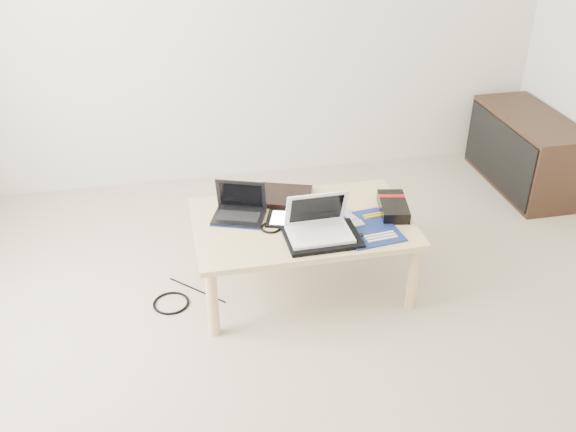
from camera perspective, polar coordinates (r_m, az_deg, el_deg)
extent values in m
plane|color=#B8A895|center=(2.99, 3.08, -13.33)|extent=(4.00, 4.00, 0.00)
cube|color=#E2C288|center=(3.25, 1.28, -0.63)|extent=(1.10, 0.70, 0.03)
cylinder|color=#E2C288|center=(3.06, -6.72, -7.69)|extent=(0.06, 0.06, 0.37)
cylinder|color=#E2C288|center=(3.27, 11.06, -5.38)|extent=(0.06, 0.06, 0.37)
cylinder|color=#E2C288|center=(3.55, -7.73, -1.77)|extent=(0.06, 0.06, 0.37)
cylinder|color=#E2C288|center=(3.73, 7.73, -0.08)|extent=(0.06, 0.06, 0.37)
cube|color=#372016|center=(4.62, 20.41, 5.42)|extent=(0.40, 0.90, 0.50)
cube|color=black|center=(4.52, 18.23, 5.28)|extent=(0.02, 0.86, 0.44)
cube|color=black|center=(3.44, -0.40, 1.77)|extent=(0.35, 0.32, 0.03)
cube|color=black|center=(3.27, -4.40, -0.12)|extent=(0.30, 0.26, 0.02)
cube|color=black|center=(3.26, -4.42, 0.00)|extent=(0.23, 0.16, 0.00)
cube|color=black|center=(3.21, -4.66, -0.59)|extent=(0.06, 0.04, 0.00)
cube|color=black|center=(3.28, -4.19, 1.92)|extent=(0.25, 0.13, 0.17)
cube|color=black|center=(3.28, -4.21, 1.85)|extent=(0.21, 0.10, 0.14)
cube|color=#0B1541|center=(3.20, -4.73, -0.99)|extent=(0.24, 0.10, 0.01)
cube|color=black|center=(3.25, 0.09, -0.30)|extent=(0.27, 0.23, 0.01)
cube|color=white|center=(3.24, 0.09, -0.21)|extent=(0.21, 0.18, 0.00)
cube|color=#BCBCC1|center=(3.30, 5.17, 0.20)|extent=(0.10, 0.20, 0.02)
cube|color=#A3A3A8|center=(3.30, 5.18, 0.33)|extent=(0.08, 0.16, 0.00)
cube|color=black|center=(3.10, 3.06, -1.89)|extent=(0.36, 0.27, 0.02)
cube|color=white|center=(3.09, 2.83, -1.60)|extent=(0.31, 0.22, 0.01)
cube|color=silver|center=(3.08, 2.85, -1.50)|extent=(0.25, 0.12, 0.00)
cube|color=white|center=(3.02, 3.23, -2.25)|extent=(0.07, 0.03, 0.00)
cube|color=white|center=(3.09, 2.54, 0.71)|extent=(0.30, 0.08, 0.20)
cube|color=black|center=(3.09, 2.56, 0.63)|extent=(0.26, 0.06, 0.16)
cube|color=#0B124C|center=(3.20, 7.10, -1.07)|extent=(0.31, 0.37, 0.01)
cube|color=#BCBCC1|center=(3.22, 6.23, -0.66)|extent=(0.06, 0.06, 0.01)
cube|color=gold|center=(3.31, 7.59, 0.15)|extent=(0.11, 0.03, 0.01)
cube|color=gold|center=(3.29, 7.75, -0.02)|extent=(0.11, 0.03, 0.01)
cube|color=silver|center=(3.15, 8.08, -1.61)|extent=(0.16, 0.03, 0.01)
cube|color=silver|center=(3.13, 8.26, -1.81)|extent=(0.16, 0.03, 0.01)
cube|color=silver|center=(3.12, 8.44, -2.02)|extent=(0.16, 0.03, 0.01)
cube|color=black|center=(3.13, 6.44, -1.69)|extent=(0.03, 0.03, 0.01)
cube|color=black|center=(3.36, 9.33, 0.84)|extent=(0.19, 0.29, 0.06)
cube|color=maroon|center=(3.39, 9.23, 1.77)|extent=(0.14, 0.06, 0.00)
torus|color=black|center=(3.18, -1.55, -1.04)|extent=(0.10, 0.10, 0.01)
torus|color=black|center=(3.38, -10.36, -7.63)|extent=(0.24, 0.24, 0.01)
cylinder|color=black|center=(3.45, -8.09, -6.53)|extent=(0.27, 0.27, 0.01)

